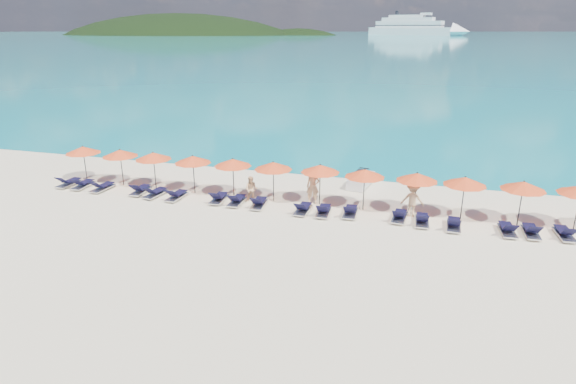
# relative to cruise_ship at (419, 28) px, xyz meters

# --- Properties ---
(ground) EXTENTS (1400.00, 1400.00, 0.00)m
(ground) POSITION_rel_cruise_ship_xyz_m (12.34, -579.84, -8.33)
(ground) COLOR beige
(sea) EXTENTS (1600.00, 1300.00, 0.01)m
(sea) POSITION_rel_cruise_ship_xyz_m (12.34, 80.16, -8.32)
(sea) COLOR #1FA9B2
(sea) RESTS_ON ground
(headland_main) EXTENTS (374.00, 242.00, 126.50)m
(headland_main) POSITION_rel_cruise_ship_xyz_m (-287.66, -39.84, -46.33)
(headland_main) COLOR black
(headland_main) RESTS_ON ground
(headland_small) EXTENTS (162.00, 126.00, 85.50)m
(headland_small) POSITION_rel_cruise_ship_xyz_m (-137.66, -19.84, -43.33)
(headland_small) COLOR black
(headland_small) RESTS_ON ground
(cruise_ship) EXTENTS (115.48, 49.54, 32.00)m
(cruise_ship) POSITION_rel_cruise_ship_xyz_m (0.00, 0.00, 0.00)
(cruise_ship) COLOR silver
(cruise_ship) RESTS_ON ground
(jetski) EXTENTS (1.40, 2.78, 0.94)m
(jetski) POSITION_rel_cruise_ship_xyz_m (15.27, -571.15, -7.94)
(jetski) COLOR silver
(jetski) RESTS_ON ground
(beachgoer_a) EXTENTS (0.79, 0.61, 1.93)m
(beachgoer_a) POSITION_rel_cruise_ship_xyz_m (13.18, -574.91, -7.36)
(beachgoer_a) COLOR tan
(beachgoer_a) RESTS_ON ground
(beachgoer_b) EXTENTS (0.76, 0.49, 1.48)m
(beachgoer_b) POSITION_rel_cruise_ship_xyz_m (9.91, -575.69, -7.58)
(beachgoer_b) COLOR tan
(beachgoer_b) RESTS_ON ground
(beachgoer_c) EXTENTS (1.15, 0.54, 1.78)m
(beachgoer_c) POSITION_rel_cruise_ship_xyz_m (18.47, -575.35, -7.43)
(beachgoer_c) COLOR tan
(beachgoer_c) RESTS_ON ground
(umbrella_0) EXTENTS (2.10, 2.10, 2.28)m
(umbrella_0) POSITION_rel_cruise_ship_xyz_m (-1.33, -575.00, -6.31)
(umbrella_0) COLOR black
(umbrella_0) RESTS_ON ground
(umbrella_1) EXTENTS (2.10, 2.10, 2.28)m
(umbrella_1) POSITION_rel_cruise_ship_xyz_m (1.33, -575.05, -6.31)
(umbrella_1) COLOR black
(umbrella_1) RESTS_ON ground
(umbrella_2) EXTENTS (2.10, 2.10, 2.28)m
(umbrella_2) POSITION_rel_cruise_ship_xyz_m (3.61, -575.11, -6.31)
(umbrella_2) COLOR black
(umbrella_2) RESTS_ON ground
(umbrella_3) EXTENTS (2.10, 2.10, 2.28)m
(umbrella_3) POSITION_rel_cruise_ship_xyz_m (6.19, -575.15, -6.31)
(umbrella_3) COLOR black
(umbrella_3) RESTS_ON ground
(umbrella_4) EXTENTS (2.10, 2.10, 2.28)m
(umbrella_4) POSITION_rel_cruise_ship_xyz_m (8.63, -575.13, -6.31)
(umbrella_4) COLOR black
(umbrella_4) RESTS_ON ground
(umbrella_5) EXTENTS (2.10, 2.10, 2.28)m
(umbrella_5) POSITION_rel_cruise_ship_xyz_m (11.00, -575.12, -6.31)
(umbrella_5) COLOR black
(umbrella_5) RESTS_ON ground
(umbrella_6) EXTENTS (2.10, 2.10, 2.28)m
(umbrella_6) POSITION_rel_cruise_ship_xyz_m (13.58, -574.95, -6.31)
(umbrella_6) COLOR black
(umbrella_6) RESTS_ON ground
(umbrella_7) EXTENTS (2.10, 2.10, 2.28)m
(umbrella_7) POSITION_rel_cruise_ship_xyz_m (15.97, -575.13, -6.31)
(umbrella_7) COLOR black
(umbrella_7) RESTS_ON ground
(umbrella_8) EXTENTS (2.10, 2.10, 2.28)m
(umbrella_8) POSITION_rel_cruise_ship_xyz_m (18.59, -575.06, -6.31)
(umbrella_8) COLOR black
(umbrella_8) RESTS_ON ground
(umbrella_9) EXTENTS (2.10, 2.10, 2.28)m
(umbrella_9) POSITION_rel_cruise_ship_xyz_m (20.87, -575.11, -6.31)
(umbrella_9) COLOR black
(umbrella_9) RESTS_ON ground
(umbrella_10) EXTENTS (2.10, 2.10, 2.28)m
(umbrella_10) POSITION_rel_cruise_ship_xyz_m (23.50, -575.09, -6.31)
(umbrella_10) COLOR black
(umbrella_10) RESTS_ON ground
(lounger_0) EXTENTS (0.69, 1.72, 0.66)m
(lounger_0) POSITION_rel_cruise_ship_xyz_m (-1.74, -576.15, -8.09)
(lounger_0) COLOR silver
(lounger_0) RESTS_ON ground
(lounger_1) EXTENTS (0.73, 1.74, 0.66)m
(lounger_1) POSITION_rel_cruise_ship_xyz_m (-0.69, -576.20, -8.09)
(lounger_1) COLOR silver
(lounger_1) RESTS_ON ground
(lounger_2) EXTENTS (0.70, 1.73, 0.66)m
(lounger_2) POSITION_rel_cruise_ship_xyz_m (0.76, -576.32, -8.09)
(lounger_2) COLOR silver
(lounger_2) RESTS_ON ground
(lounger_3) EXTENTS (0.75, 1.74, 0.66)m
(lounger_3) POSITION_rel_cruise_ship_xyz_m (3.21, -576.15, -8.09)
(lounger_3) COLOR silver
(lounger_3) RESTS_ON ground
(lounger_4) EXTENTS (0.78, 1.75, 0.66)m
(lounger_4) POSITION_rel_cruise_ship_xyz_m (4.31, -576.37, -8.09)
(lounger_4) COLOR silver
(lounger_4) RESTS_ON ground
(lounger_5) EXTENTS (0.66, 1.72, 0.66)m
(lounger_5) POSITION_rel_cruise_ship_xyz_m (5.70, -576.43, -8.09)
(lounger_5) COLOR silver
(lounger_5) RESTS_ON ground
(lounger_6) EXTENTS (0.73, 1.74, 0.66)m
(lounger_6) POSITION_rel_cruise_ship_xyz_m (8.15, -576.16, -8.09)
(lounger_6) COLOR silver
(lounger_6) RESTS_ON ground
(lounger_7) EXTENTS (0.69, 1.73, 0.66)m
(lounger_7) POSITION_rel_cruise_ship_xyz_m (9.25, -576.24, -8.09)
(lounger_7) COLOR silver
(lounger_7) RESTS_ON ground
(lounger_8) EXTENTS (0.79, 1.75, 0.66)m
(lounger_8) POSITION_rel_cruise_ship_xyz_m (10.54, -576.30, -8.09)
(lounger_8) COLOR silver
(lounger_8) RESTS_ON ground
(lounger_9) EXTENTS (0.67, 1.72, 0.66)m
(lounger_9) POSITION_rel_cruise_ship_xyz_m (13.03, -576.46, -8.09)
(lounger_9) COLOR silver
(lounger_9) RESTS_ON ground
(lounger_10) EXTENTS (0.72, 1.73, 0.66)m
(lounger_10) POSITION_rel_cruise_ship_xyz_m (14.12, -576.43, -8.09)
(lounger_10) COLOR silver
(lounger_10) RESTS_ON ground
(lounger_11) EXTENTS (0.69, 1.72, 0.66)m
(lounger_11) POSITION_rel_cruise_ship_xyz_m (15.46, -576.17, -8.09)
(lounger_11) COLOR silver
(lounger_11) RESTS_ON ground
(lounger_12) EXTENTS (0.73, 1.74, 0.66)m
(lounger_12) POSITION_rel_cruise_ship_xyz_m (17.92, -576.11, -8.09)
(lounger_12) COLOR silver
(lounger_12) RESTS_ON ground
(lounger_13) EXTENTS (0.68, 1.72, 0.66)m
(lounger_13) POSITION_rel_cruise_ship_xyz_m (19.03, -576.32, -8.09)
(lounger_13) COLOR silver
(lounger_13) RESTS_ON ground
(lounger_14) EXTENTS (0.66, 1.71, 0.66)m
(lounger_14) POSITION_rel_cruise_ship_xyz_m (20.50, -576.45, -8.09)
(lounger_14) COLOR silver
(lounger_14) RESTS_ON ground
(lounger_15) EXTENTS (0.74, 1.74, 0.66)m
(lounger_15) POSITION_rel_cruise_ship_xyz_m (22.88, -576.39, -8.09)
(lounger_15) COLOR silver
(lounger_15) RESTS_ON ground
(lounger_16) EXTENTS (0.66, 1.72, 0.66)m
(lounger_16) POSITION_rel_cruise_ship_xyz_m (23.91, -576.30, -8.09)
(lounger_16) COLOR silver
(lounger_16) RESTS_ON ground
(lounger_17) EXTENTS (0.76, 1.75, 0.66)m
(lounger_17) POSITION_rel_cruise_ship_xyz_m (25.35, -576.13, -8.09)
(lounger_17) COLOR silver
(lounger_17) RESTS_ON ground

